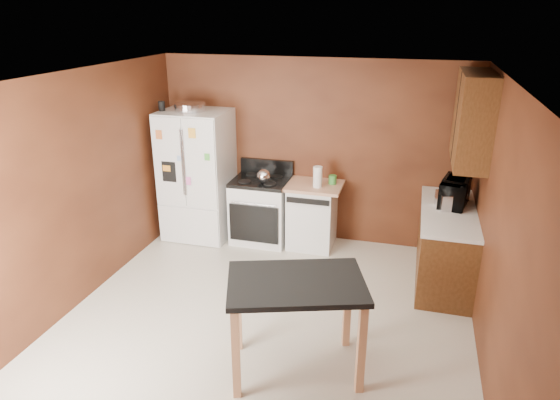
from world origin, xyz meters
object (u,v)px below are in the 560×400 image
at_px(green_canister, 333,180).
at_px(microwave, 455,193).
at_px(island, 296,296).
at_px(gas_range, 261,209).
at_px(dishwasher, 312,214).
at_px(toaster, 445,201).
at_px(pen_cup, 162,106).
at_px(roasting_pan, 190,107).
at_px(kettle, 264,176).
at_px(refrigerator, 197,175).
at_px(paper_towel, 318,177).

distance_m(green_canister, microwave, 1.57).
distance_m(microwave, island, 2.64).
bearing_deg(gas_range, dishwasher, 1.94).
relative_size(green_canister, toaster, 0.45).
distance_m(pen_cup, gas_range, 1.93).
xyz_separation_m(green_canister, toaster, (1.41, -0.54, 0.05)).
bearing_deg(toaster, green_canister, 141.63).
bearing_deg(island, roasting_pan, 130.15).
relative_size(pen_cup, microwave, 0.25).
xyz_separation_m(green_canister, dishwasher, (-0.25, -0.09, -0.50)).
xyz_separation_m(pen_cup, island, (2.43, -2.35, -1.10)).
height_order(green_canister, toaster, toaster).
distance_m(kettle, toaster, 2.32).
xyz_separation_m(pen_cup, gas_range, (1.31, 0.17, -1.40)).
relative_size(gas_range, dishwasher, 1.24).
height_order(microwave, refrigerator, refrigerator).
distance_m(paper_towel, island, 2.49).
height_order(roasting_pan, dishwasher, roasting_pan).
bearing_deg(toaster, roasting_pan, 156.34).
bearing_deg(toaster, microwave, 37.21).
distance_m(roasting_pan, gas_range, 1.69).
bearing_deg(paper_towel, gas_range, 175.37).
distance_m(roasting_pan, island, 3.39).
xyz_separation_m(dishwasher, island, (0.40, -2.55, 0.31)).
bearing_deg(island, kettle, 113.38).
relative_size(kettle, gas_range, 0.17).
bearing_deg(gas_range, roasting_pan, -175.98).
bearing_deg(refrigerator, pen_cup, -165.31).
relative_size(paper_towel, dishwasher, 0.31).
bearing_deg(refrigerator, kettle, -3.85).
bearing_deg(roasting_pan, pen_cup, -164.54).
distance_m(kettle, green_canister, 0.92).
distance_m(refrigerator, gas_range, 1.01).
bearing_deg(microwave, kettle, 99.31).
height_order(toaster, microwave, microwave).
relative_size(pen_cup, paper_towel, 0.47).
xyz_separation_m(roasting_pan, green_canister, (1.92, 0.18, -0.90)).
height_order(green_canister, refrigerator, refrigerator).
xyz_separation_m(kettle, gas_range, (-0.08, 0.13, -0.53)).
height_order(paper_towel, green_canister, paper_towel).
distance_m(paper_towel, dishwasher, 0.59).
bearing_deg(green_canister, gas_range, -173.44).
height_order(gas_range, dishwasher, gas_range).
bearing_deg(roasting_pan, toaster, -6.18).
distance_m(paper_towel, microwave, 1.70).
xyz_separation_m(kettle, refrigerator, (-0.99, 0.07, -0.09)).
relative_size(roasting_pan, green_canister, 3.58).
distance_m(pen_cup, kettle, 1.65).
height_order(pen_cup, island, pen_cup).
relative_size(green_canister, gas_range, 0.11).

